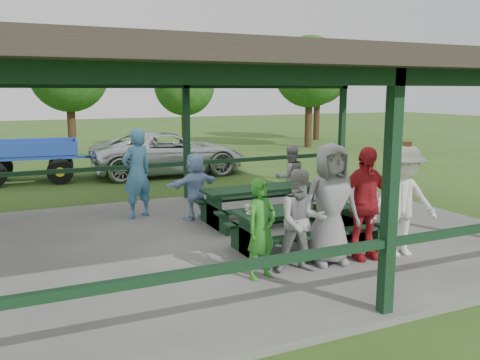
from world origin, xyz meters
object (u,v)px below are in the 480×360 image
contestant_grey_mid (330,204)px  spectator_lblue (195,186)px  contestant_red (364,203)px  farm_trailer (29,160)px  contestant_green (261,229)px  contestant_white_fedora (403,201)px  spectator_grey (290,178)px  picnic_table_near (305,223)px  pickup_truck (169,153)px  spectator_blue (137,173)px  picnic_table_far (261,200)px  contestant_grey_left (301,221)px

contestant_grey_mid → spectator_lblue: (-0.98, 3.61, -0.25)m
contestant_red → farm_trailer: 11.62m
contestant_green → contestant_white_fedora: 2.64m
spectator_grey → picnic_table_near: bearing=72.5°
contestant_grey_mid → spectator_grey: contestant_grey_mid is taller
pickup_truck → contestant_green: bearing=172.7°
picnic_table_near → spectator_blue: size_ratio=1.28×
picnic_table_near → contestant_white_fedora: 1.68m
picnic_table_near → picnic_table_far: 2.01m
picnic_table_far → spectator_grey: (1.14, 0.73, 0.29)m
spectator_blue → farm_trailer: bearing=-93.5°
contestant_red → pickup_truck: 10.22m
contestant_red → spectator_blue: 5.11m
spectator_grey → picnic_table_far: bearing=40.6°
spectator_lblue → contestant_grey_left: bearing=76.5°
contestant_green → picnic_table_near: bearing=16.2°
contestant_white_fedora → spectator_lblue: 4.43m
spectator_lblue → spectator_blue: size_ratio=0.74×
spectator_lblue → spectator_grey: 2.29m
farm_trailer → picnic_table_near: bearing=-61.2°
picnic_table_near → contestant_grey_left: size_ratio=1.58×
picnic_table_far → contestant_white_fedora: contestant_white_fedora is taller
contestant_white_fedora → farm_trailer: (-5.34, 10.77, -0.34)m
contestant_grey_mid → farm_trailer: 11.34m
contestant_white_fedora → spectator_grey: size_ratio=1.27×
contestant_grey_left → spectator_grey: size_ratio=1.05×
picnic_table_near → contestant_green: bearing=-145.5°
contestant_grey_left → farm_trailer: 11.27m
contestant_red → spectator_lblue: size_ratio=1.29×
picnic_table_far → contestant_green: contestant_green is taller
contestant_green → spectator_grey: 4.47m
picnic_table_near → contestant_red: 1.12m
contestant_green → pickup_truck: bearing=62.2°
contestant_grey_mid → spectator_blue: bearing=124.4°
spectator_lblue → picnic_table_near: bearing=90.2°
contestant_green → contestant_grey_left: contestant_grey_left is taller
picnic_table_near → contestant_grey_left: (-0.63, -0.91, 0.32)m
contestant_white_fedora → spectator_blue: (-3.41, 4.46, 0.04)m
spectator_blue → contestant_grey_left: bearing=87.6°
contestant_red → spectator_lblue: contestant_red is taller
contestant_red → spectator_blue: bearing=126.0°
contestant_grey_mid → contestant_red: contestant_grey_mid is taller
picnic_table_far → farm_trailer: bearing=118.1°
contestant_grey_mid → farm_trailer: (-4.01, 10.61, -0.38)m
picnic_table_near → spectator_grey: (1.30, 2.73, 0.29)m
contestant_green → contestant_grey_left: bearing=-19.5°
pickup_truck → farm_trailer: (-4.44, 0.43, -0.03)m
contestant_red → spectator_grey: (0.67, 3.53, -0.17)m
spectator_grey → farm_trailer: spectator_grey is taller
contestant_grey_mid → spectator_blue: 4.77m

